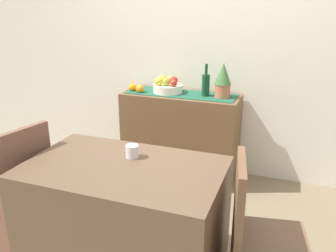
% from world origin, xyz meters
% --- Properties ---
extents(ground_plane, '(6.40, 6.40, 0.02)m').
position_xyz_m(ground_plane, '(0.00, 0.00, -0.01)').
color(ground_plane, '#7A6951').
rests_on(ground_plane, ground).
extents(room_wall_rear, '(6.40, 0.06, 2.70)m').
position_xyz_m(room_wall_rear, '(0.00, 1.18, 1.35)').
color(room_wall_rear, silver).
rests_on(room_wall_rear, ground).
extents(sideboard_console, '(1.11, 0.42, 0.84)m').
position_xyz_m(sideboard_console, '(-0.14, 0.92, 0.42)').
color(sideboard_console, brown).
rests_on(sideboard_console, ground).
extents(table_runner, '(1.04, 0.32, 0.01)m').
position_xyz_m(table_runner, '(-0.14, 0.92, 0.84)').
color(table_runner, '#1E553F').
rests_on(table_runner, sideboard_console).
extents(fruit_bowl, '(0.28, 0.28, 0.07)m').
position_xyz_m(fruit_bowl, '(-0.27, 0.92, 0.88)').
color(fruit_bowl, white).
rests_on(fruit_bowl, table_runner).
extents(apple_right, '(0.07, 0.07, 0.07)m').
position_xyz_m(apple_right, '(-0.27, 1.01, 0.95)').
color(apple_right, '#92AA3C').
rests_on(apple_right, fruit_bowl).
extents(apple_upper, '(0.08, 0.08, 0.08)m').
position_xyz_m(apple_upper, '(-0.27, 0.87, 0.95)').
color(apple_upper, '#9BA733').
rests_on(apple_upper, fruit_bowl).
extents(apple_left, '(0.07, 0.07, 0.07)m').
position_xyz_m(apple_left, '(-0.34, 0.86, 0.95)').
color(apple_left, gold).
rests_on(apple_left, fruit_bowl).
extents(apple_center, '(0.07, 0.07, 0.07)m').
position_xyz_m(apple_center, '(-0.22, 0.95, 0.95)').
color(apple_center, red).
rests_on(apple_center, fruit_bowl).
extents(apple_front, '(0.07, 0.07, 0.07)m').
position_xyz_m(apple_front, '(-0.19, 0.86, 0.95)').
color(apple_front, '#AE3822').
rests_on(apple_front, fruit_bowl).
extents(apple_rear, '(0.08, 0.08, 0.08)m').
position_xyz_m(apple_rear, '(-0.34, 0.97, 0.96)').
color(apple_rear, gold).
rests_on(apple_rear, fruit_bowl).
extents(wine_bottle, '(0.07, 0.07, 0.30)m').
position_xyz_m(wine_bottle, '(0.10, 0.92, 0.95)').
color(wine_bottle, '#123F25').
rests_on(wine_bottle, sideboard_console).
extents(potted_plant, '(0.15, 0.15, 0.32)m').
position_xyz_m(potted_plant, '(0.26, 0.92, 1.00)').
color(potted_plant, '#B86A4C').
rests_on(potted_plant, sideboard_console).
extents(orange_loose_far, '(0.08, 0.08, 0.08)m').
position_xyz_m(orange_loose_far, '(-0.52, 0.83, 0.88)').
color(orange_loose_far, orange).
rests_on(orange_loose_far, sideboard_console).
extents(orange_loose_end, '(0.07, 0.07, 0.07)m').
position_xyz_m(orange_loose_end, '(-0.62, 0.88, 0.87)').
color(orange_loose_end, orange).
rests_on(orange_loose_end, sideboard_console).
extents(dining_table, '(1.19, 0.73, 0.74)m').
position_xyz_m(dining_table, '(-0.04, -0.48, 0.37)').
color(dining_table, brown).
rests_on(dining_table, ground).
extents(coffee_cup, '(0.08, 0.08, 0.08)m').
position_xyz_m(coffee_cup, '(-0.04, -0.34, 0.78)').
color(coffee_cup, silver).
rests_on(coffee_cup, dining_table).
extents(chair_near_window, '(0.48, 0.48, 0.90)m').
position_xyz_m(chair_near_window, '(-0.90, -0.48, 0.27)').
color(chair_near_window, brown).
rests_on(chair_near_window, ground).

